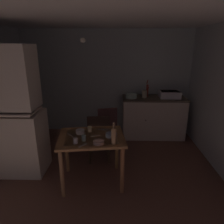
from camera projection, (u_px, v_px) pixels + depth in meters
ground_plane at (102, 170)px, 3.48m from camera, size 4.88×4.88×0.00m
wall_back at (107, 82)px, 4.84m from camera, size 3.98×0.10×2.39m
ceiling_slab at (99, 13)px, 2.72m from camera, size 3.98×3.64×0.10m
hutch_cabinet at (10, 117)px, 3.20m from camera, size 0.98×0.57×2.05m
counter_cabinet at (153, 117)px, 4.69m from camera, size 1.41×0.64×0.92m
sink_basin at (169, 94)px, 4.51m from camera, size 0.44×0.34×0.15m
hand_pump at (147, 90)px, 4.54m from camera, size 0.05×0.27×0.39m
mixing_bowl_counter at (131, 96)px, 4.50m from camera, size 0.25×0.25×0.09m
stoneware_crock at (144, 94)px, 4.51m from camera, size 0.11×0.11×0.16m
dining_table at (92, 143)px, 3.01m from camera, size 1.03×0.85×0.77m
chair_far_side at (99, 137)px, 3.63m from camera, size 0.43×0.43×0.90m
chair_by_counter at (107, 126)px, 4.14m from camera, size 0.48×0.48×0.88m
serving_bowl_wide at (99, 142)px, 2.74m from camera, size 0.15×0.15×0.04m
soup_bowl_small at (111, 135)px, 2.95m from camera, size 0.16×0.16×0.05m
sauce_dish at (80, 132)px, 3.06m from camera, size 0.13×0.13×0.06m
mug_tall at (84, 138)px, 2.82m from camera, size 0.06×0.06×0.08m
teacup_mint at (90, 129)px, 3.12m from camera, size 0.07×0.07×0.08m
teacup_cream at (75, 141)px, 2.74m from camera, size 0.06×0.06×0.08m
glass_bottle at (114, 136)px, 2.69m from camera, size 0.07×0.07×0.31m
table_knife at (103, 130)px, 3.20m from camera, size 0.17×0.02×0.00m
teaspoon_near_bowl at (70, 135)px, 3.02m from camera, size 0.12×0.13×0.00m
teaspoon_by_cup at (96, 136)px, 2.98m from camera, size 0.14×0.08×0.00m
serving_spoon at (83, 145)px, 2.70m from camera, size 0.10×0.12×0.00m
pendant_bulb at (83, 40)px, 3.14m from camera, size 0.08×0.08×0.08m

